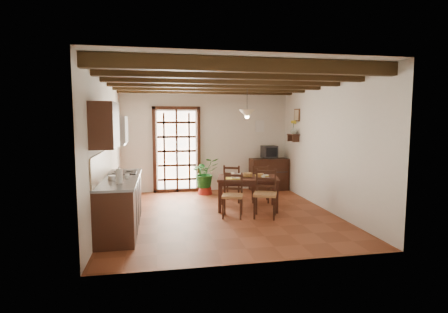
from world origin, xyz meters
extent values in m
plane|color=brown|center=(0.00, 0.00, 0.00)|extent=(5.00, 5.00, 0.00)
cube|color=silver|center=(0.00, 2.50, 1.40)|extent=(4.50, 0.02, 2.80)
cube|color=silver|center=(0.00, -2.50, 1.40)|extent=(4.50, 0.02, 2.80)
cube|color=silver|center=(-2.25, 0.00, 1.40)|extent=(0.02, 5.00, 2.80)
cube|color=silver|center=(2.25, 0.00, 1.40)|extent=(0.02, 5.00, 2.80)
cube|color=white|center=(0.00, 0.00, 2.80)|extent=(4.50, 5.00, 0.02)
cube|color=black|center=(0.00, -2.10, 2.69)|extent=(4.50, 0.14, 0.20)
cube|color=black|center=(0.00, -1.26, 2.69)|extent=(4.50, 0.14, 0.20)
cube|color=black|center=(0.00, -0.42, 2.69)|extent=(4.50, 0.14, 0.20)
cube|color=black|center=(0.00, 0.42, 2.69)|extent=(4.50, 0.14, 0.20)
cube|color=black|center=(0.00, 1.26, 2.69)|extent=(4.50, 0.14, 0.20)
cube|color=black|center=(0.00, 2.10, 2.69)|extent=(4.50, 0.14, 0.20)
cube|color=white|center=(-0.80, 2.49, 1.10)|extent=(1.01, 0.02, 2.11)
cube|color=black|center=(-0.80, 2.44, 2.24)|extent=(1.26, 0.10, 0.08)
cube|color=black|center=(-1.39, 2.44, 1.10)|extent=(0.08, 0.10, 2.28)
cube|color=black|center=(-0.21, 2.44, 1.10)|extent=(0.08, 0.10, 2.28)
cube|color=black|center=(-0.80, 2.42, 1.10)|extent=(1.01, 0.03, 2.02)
cube|color=black|center=(-1.95, -0.60, 0.44)|extent=(0.60, 2.20, 0.88)
cube|color=slate|center=(-1.95, -0.60, 0.90)|extent=(0.64, 2.25, 0.04)
cube|color=tan|center=(-2.23, -0.60, 1.13)|extent=(0.02, 2.20, 0.50)
cube|color=black|center=(-2.08, -1.30, 1.85)|extent=(0.35, 0.80, 0.70)
cube|color=white|center=(-2.05, -0.05, 1.75)|extent=(0.38, 0.60, 0.50)
cube|color=silver|center=(-2.05, -0.05, 1.48)|extent=(0.32, 0.55, 0.04)
cube|color=black|center=(-1.95, -0.05, 0.93)|extent=(0.50, 0.55, 0.02)
cylinder|color=white|center=(-1.90, -1.15, 1.03)|extent=(0.11, 0.11, 0.24)
cylinder|color=silver|center=(-2.05, -0.85, 0.95)|extent=(0.14, 0.14, 0.10)
cube|color=#371A12|center=(0.61, 0.34, 0.68)|extent=(1.44, 1.09, 0.05)
cube|color=#371A12|center=(0.61, 0.34, 0.61)|extent=(1.29, 0.98, 0.09)
cube|color=#371A12|center=(1.26, 0.57, 0.33)|extent=(0.08, 0.08, 0.65)
cube|color=#371A12|center=(0.11, 0.82, 0.33)|extent=(0.08, 0.08, 0.65)
cube|color=#371A12|center=(1.11, -0.13, 0.33)|extent=(0.08, 0.08, 0.65)
cube|color=#371A12|center=(-0.04, 0.12, 0.33)|extent=(0.08, 0.08, 0.65)
cube|color=#AA7748|center=(0.15, -0.24, 0.43)|extent=(0.50, 0.48, 0.05)
cube|color=black|center=(0.20, -0.09, 0.65)|extent=(0.40, 0.15, 0.44)
cube|color=black|center=(0.15, -0.24, 0.22)|extent=(0.47, 0.46, 0.43)
cube|color=#AA7748|center=(0.78, -0.38, 0.47)|extent=(0.56, 0.55, 0.05)
cube|color=black|center=(0.85, -0.22, 0.71)|extent=(0.42, 0.20, 0.48)
cube|color=black|center=(0.78, -0.38, 0.24)|extent=(0.54, 0.53, 0.47)
cube|color=#AA7748|center=(0.44, 1.07, 0.44)|extent=(0.53, 0.52, 0.05)
cube|color=black|center=(0.37, 0.92, 0.66)|extent=(0.38, 0.20, 0.45)
cube|color=black|center=(0.44, 1.07, 0.22)|extent=(0.51, 0.50, 0.44)
cube|color=#AA7748|center=(1.07, 0.93, 0.44)|extent=(0.48, 0.47, 0.05)
cube|color=black|center=(1.03, 0.77, 0.66)|extent=(0.41, 0.12, 0.45)
cube|color=black|center=(1.07, 0.93, 0.22)|extent=(0.46, 0.45, 0.44)
cube|color=gold|center=(0.29, 0.14, 0.65)|extent=(0.29, 0.22, 0.01)
cube|color=gold|center=(0.93, 0.14, 0.65)|extent=(0.29, 0.22, 0.01)
cube|color=gold|center=(0.29, 0.55, 0.65)|extent=(0.29, 0.22, 0.01)
cube|color=gold|center=(0.93, 0.55, 0.65)|extent=(0.29, 0.22, 0.01)
cylinder|color=olive|center=(0.61, 0.34, 0.69)|extent=(0.20, 0.20, 0.08)
imported|color=white|center=(0.40, 0.44, 0.73)|extent=(0.23, 0.23, 0.05)
cube|color=black|center=(1.70, 2.23, 0.44)|extent=(1.04, 0.49, 0.87)
cube|color=black|center=(1.70, 2.23, 1.06)|extent=(0.41, 0.37, 0.33)
cube|color=black|center=(1.70, 2.05, 1.06)|extent=(0.31, 0.04, 0.25)
cube|color=white|center=(1.50, 2.48, 1.75)|extent=(0.25, 0.03, 0.32)
cone|color=maroon|center=(-0.10, 2.01, 0.11)|extent=(0.39, 0.39, 0.24)
imported|color=#144C19|center=(-0.10, 2.01, 0.57)|extent=(2.12, 1.93, 2.01)
cube|color=black|center=(2.14, 1.60, 1.55)|extent=(0.20, 0.42, 0.03)
cube|color=black|center=(2.14, 1.43, 1.46)|extent=(0.18, 0.03, 0.18)
cube|color=black|center=(2.14, 1.77, 1.46)|extent=(0.18, 0.03, 0.18)
imported|color=#B2BFB2|center=(2.14, 1.60, 1.65)|extent=(0.15, 0.15, 0.15)
sphere|color=gold|center=(2.14, 1.60, 1.86)|extent=(0.14, 0.14, 0.14)
cylinder|color=#144C19|center=(2.14, 1.60, 1.71)|extent=(0.01, 0.01, 0.28)
cube|color=brown|center=(2.23, 1.60, 2.05)|extent=(0.03, 0.32, 0.32)
cube|color=#C3B292|center=(2.21, 1.60, 2.05)|extent=(0.01, 0.26, 0.26)
cylinder|color=black|center=(0.61, 0.44, 2.45)|extent=(0.01, 0.01, 0.70)
cone|color=#F7EBC7|center=(0.61, 0.44, 2.08)|extent=(0.36, 0.36, 0.14)
sphere|color=#FFD88C|center=(0.61, 0.44, 2.00)|extent=(0.09, 0.09, 0.09)
camera|label=1|loc=(-1.26, -6.89, 1.94)|focal=28.00mm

